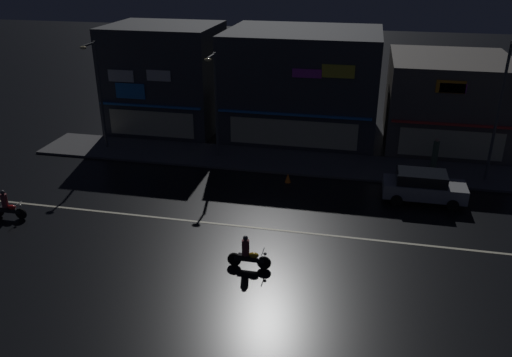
{
  "coord_description": "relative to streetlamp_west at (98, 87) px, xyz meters",
  "views": [
    {
      "loc": [
        4.39,
        -21.68,
        12.48
      ],
      "look_at": [
        -1.06,
        3.95,
        0.85
      ],
      "focal_mm": 36.33,
      "sensor_mm": 36.0,
      "label": 1
    }
  ],
  "objects": [
    {
      "name": "streetlamp_mid",
      "position": [
        7.91,
        -0.14,
        -0.2
      ],
      "size": [
        0.44,
        1.64,
        6.67
      ],
      "color": "#47494C",
      "rests_on": "sidewalk_far"
    },
    {
      "name": "traffic_cone",
      "position": [
        12.99,
        -2.81,
        -4.03
      ],
      "size": [
        0.36,
        0.36,
        0.55
      ],
      "primitive_type": "cone",
      "color": "orange",
      "rests_on": "ground"
    },
    {
      "name": "storefront_left_block",
      "position": [
        22.5,
        6.58,
        -1.36
      ],
      "size": [
        7.87,
        8.92,
        5.9
      ],
      "color": "#56514C",
      "rests_on": "ground"
    },
    {
      "name": "streetlamp_west",
      "position": [
        0.0,
        0.0,
        0.0
      ],
      "size": [
        0.44,
        1.64,
        7.05
      ],
      "color": "#47494C",
      "rests_on": "sidewalk_far"
    },
    {
      "name": "storefront_right_block",
      "position": [
        2.52,
        5.45,
        -0.5
      ],
      "size": [
        7.73,
        6.67,
        7.61
      ],
      "color": "#383A3F",
      "rests_on": "ground"
    },
    {
      "name": "lane_divider_stripe",
      "position": [
        12.51,
        -8.51,
        -4.3
      ],
      "size": [
        31.64,
        0.16,
        0.01
      ],
      "primitive_type": "cube",
      "color": "beige",
      "rests_on": "ground"
    },
    {
      "name": "motorcycle_following",
      "position": [
        12.66,
        -11.91,
        -3.67
      ],
      "size": [
        1.9,
        0.6,
        1.52
      ],
      "rotation": [
        0.0,
        0.0,
        3.17
      ],
      "color": "black",
      "rests_on": "ground"
    },
    {
      "name": "storefront_center_block",
      "position": [
        12.51,
        6.46,
        -0.61
      ],
      "size": [
        10.63,
        8.69,
        7.39
      ],
      "color": "#383A3F",
      "rests_on": "ground"
    },
    {
      "name": "streetlamp_east",
      "position": [
        24.26,
        -0.59,
        0.49
      ],
      "size": [
        0.44,
        1.64,
        7.99
      ],
      "color": "#47494C",
      "rests_on": "sidewalk_far"
    },
    {
      "name": "sidewalk_far",
      "position": [
        12.51,
        0.22,
        -4.23
      ],
      "size": [
        33.31,
        3.96,
        0.14
      ],
      "primitive_type": "cube",
      "color": "#4C4C4F",
      "rests_on": "ground"
    },
    {
      "name": "parked_car_near_kerb",
      "position": [
        20.44,
        -3.73,
        -3.44
      ],
      "size": [
        4.3,
        1.98,
        1.67
      ],
      "rotation": [
        0.0,
        0.0,
        3.14
      ],
      "color": "#9EA0A5",
      "rests_on": "ground"
    },
    {
      "name": "ground_plane",
      "position": [
        12.51,
        -8.51,
        -4.3
      ],
      "size": [
        140.0,
        140.0,
        0.0
      ],
      "primitive_type": "plane",
      "color": "black"
    },
    {
      "name": "pedestrian_on_sidewalk",
      "position": [
        21.5,
        1.04,
        -3.29
      ],
      "size": [
        0.36,
        0.36,
        1.88
      ],
      "rotation": [
        0.0,
        0.0,
        4.68
      ],
      "color": "#4C664C",
      "rests_on": "sidewalk_far"
    },
    {
      "name": "motorcycle_lead",
      "position": [
        -0.19,
        -10.08,
        -3.67
      ],
      "size": [
        1.9,
        0.6,
        1.52
      ],
      "rotation": [
        0.0,
        0.0,
        3.2
      ],
      "color": "black",
      "rests_on": "ground"
    }
  ]
}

